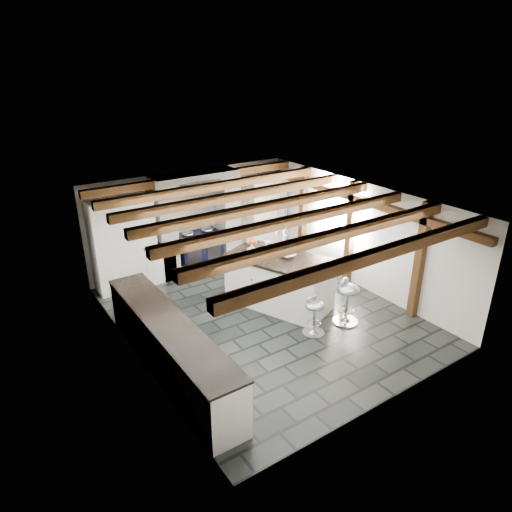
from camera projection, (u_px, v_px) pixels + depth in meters
ground at (263, 315)px, 8.91m from camera, size 6.00×6.00×0.00m
room_shell at (199, 249)px, 9.25m from camera, size 6.00×6.03×6.00m
range_cooker at (199, 250)px, 10.76m from camera, size 1.00×0.63×0.99m
kitchen_island at (279, 281)px, 9.12m from camera, size 1.81×2.35×1.38m
bar_stool_near at (347, 296)px, 8.47m from camera, size 0.58×0.58×0.89m
bar_stool_far at (314, 311)px, 8.15m from camera, size 0.40×0.40×0.74m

